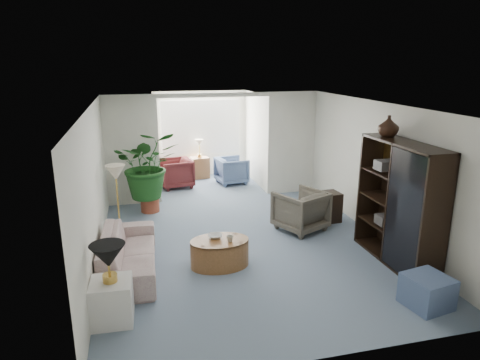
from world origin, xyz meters
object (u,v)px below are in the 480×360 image
object	(u,v)px
end_table	(112,301)
wingback_chair	(300,210)
coffee_bowl	(215,236)
sunroom_chair_maroon	(176,173)
entertainment_cabinet	(399,204)
sunroom_chair_blue	(232,170)
sofa	(128,253)
cabinet_urn	(389,126)
table_lamp	(108,256)
coffee_table	(220,253)
ottoman	(427,291)
coffee_cup	(230,239)
plant_pot	(150,204)
floor_lamp	(116,173)
sunroom_table	(200,168)
side_table_dark	(327,207)
framed_picture	(384,149)

from	to	relation	value
end_table	wingback_chair	world-z (taller)	wingback_chair
coffee_bowl	sunroom_chair_maroon	bearing A→B (deg)	92.26
entertainment_cabinet	sunroom_chair_blue	size ratio (longest dim) A/B	2.58
sofa	end_table	size ratio (longest dim) A/B	3.75
cabinet_urn	table_lamp	bearing A→B (deg)	-165.52
coffee_table	ottoman	bearing A→B (deg)	-36.42
sunroom_chair_maroon	table_lamp	bearing A→B (deg)	-22.39
entertainment_cabinet	sunroom_chair_blue	bearing A→B (deg)	106.90
coffee_cup	wingback_chair	distance (m)	2.09
table_lamp	coffee_bowl	size ratio (longest dim) A/B	1.90
plant_pot	table_lamp	bearing A→B (deg)	-99.00
coffee_table	ottoman	distance (m)	3.08
entertainment_cabinet	sunroom_chair_blue	distance (m)	5.46
cabinet_urn	ottoman	bearing A→B (deg)	-101.30
floor_lamp	coffee_bowl	size ratio (longest dim) A/B	1.55
cabinet_urn	sunroom_chair_maroon	xyz separation A→B (m)	(-3.08, 4.69, -1.80)
end_table	sunroom_chair_blue	distance (m)	6.52
wingback_chair	sunroom_table	xyz separation A→B (m)	(-1.32, 4.28, -0.10)
table_lamp	coffee_table	bearing A→B (deg)	35.75
coffee_bowl	wingback_chair	distance (m)	2.15
sunroom_chair_blue	sunroom_table	world-z (taller)	sunroom_chair_blue
ottoman	end_table	bearing A→B (deg)	170.82
end_table	sunroom_chair_maroon	world-z (taller)	sunroom_chair_maroon
table_lamp	sunroom_table	size ratio (longest dim) A/B	0.75
entertainment_cabinet	cabinet_urn	xyz separation A→B (m)	(0.00, 0.50, 1.17)
sofa	cabinet_urn	distance (m)	4.66
ottoman	coffee_bowl	bearing A→B (deg)	142.67
end_table	coffee_bowl	world-z (taller)	end_table
end_table	plant_pot	size ratio (longest dim) A/B	1.39
table_lamp	sunroom_table	bearing A→B (deg)	72.00
side_table_dark	plant_pot	bearing A→B (deg)	157.15
coffee_table	coffee_bowl	distance (m)	0.28
sunroom_chair_maroon	coffee_bowl	bearing A→B (deg)	-6.73
coffee_table	entertainment_cabinet	size ratio (longest dim) A/B	0.48
cabinet_urn	ottoman	size ratio (longest dim) A/B	0.65
side_table_dark	sunroom_chair_blue	xyz separation A→B (m)	(-1.27, 3.23, 0.05)
coffee_table	table_lamp	bearing A→B (deg)	-144.25
side_table_dark	coffee_cup	bearing A→B (deg)	-147.18
coffee_table	ottoman	xyz separation A→B (m)	(2.48, -1.83, -0.01)
table_lamp	ottoman	size ratio (longest dim) A/B	0.81
cabinet_urn	sunroom_table	xyz separation A→B (m)	(-2.33, 5.44, -1.88)
ottoman	entertainment_cabinet	bearing A→B (deg)	74.59
end_table	plant_pot	world-z (taller)	end_table
coffee_table	cabinet_urn	world-z (taller)	cabinet_urn
wingback_chair	sunroom_chair_blue	bearing A→B (deg)	-105.45
coffee_cup	framed_picture	bearing A→B (deg)	9.96
end_table	sunroom_chair_blue	size ratio (longest dim) A/B	0.72
sofa	entertainment_cabinet	xyz separation A→B (m)	(4.27, -0.70, 0.69)
coffee_cup	sunroom_chair_blue	bearing A→B (deg)	76.80
entertainment_cabinet	plant_pot	xyz separation A→B (m)	(-3.82, 3.43, -0.84)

